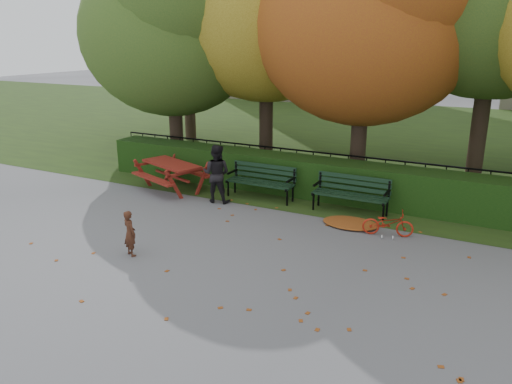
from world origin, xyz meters
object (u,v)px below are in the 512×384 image
at_px(tree_c, 377,5).
at_px(picnic_table, 172,169).
at_px(bench_left, 262,179).
at_px(bench_right, 351,191).
at_px(bicycle, 388,223).
at_px(tree_a, 175,20).
at_px(adult, 216,174).
at_px(child, 130,233).

relative_size(tree_c, picnic_table, 3.62).
bearing_deg(bench_left, bench_right, 0.00).
relative_size(bench_right, bicycle, 1.70).
height_order(tree_c, picnic_table, tree_c).
bearing_deg(tree_c, bicycle, -67.27).
distance_m(tree_a, picnic_table, 4.79).
distance_m(bench_right, picnic_table, 4.92).
distance_m(bench_left, bench_right, 2.40).
xyz_separation_m(tree_c, bicycle, (1.41, -3.36, -4.55)).
relative_size(picnic_table, adult, 1.48).
relative_size(tree_a, bench_left, 4.16).
height_order(bench_left, adult, adult).
height_order(tree_c, adult, tree_c).
bearing_deg(bicycle, bench_left, 58.94).
bearing_deg(tree_a, bench_right, -16.61).
bearing_deg(adult, picnic_table, -21.44).
xyz_separation_m(adult, bicycle, (4.42, -0.30, -0.47)).
distance_m(tree_c, child, 8.41).
bearing_deg(child, bench_right, -102.15).
height_order(picnic_table, adult, adult).
xyz_separation_m(tree_a, bicycle, (7.43, -2.97, -4.24)).
bearing_deg(picnic_table, tree_c, 51.22).
bearing_deg(adult, bench_right, -177.21).
bearing_deg(bicycle, child, 114.27).
bearing_deg(picnic_table, bench_right, 26.26).
distance_m(bench_right, bicycle, 1.60).
distance_m(bench_left, picnic_table, 2.55).
height_order(tree_a, picnic_table, tree_a).
distance_m(bench_right, adult, 3.38).
relative_size(bench_right, child, 1.98).
bearing_deg(child, adult, -63.43).
distance_m(picnic_table, bicycle, 6.08).
bearing_deg(bench_left, child, -98.23).
bearing_deg(tree_c, tree_a, -176.35).
xyz_separation_m(tree_a, picnic_table, (1.39, -2.38, -3.92)).
height_order(bench_left, picnic_table, bench_left).
bearing_deg(adult, child, 83.03).
bearing_deg(picnic_table, tree_a, 140.73).
bearing_deg(bench_right, bicycle, -43.87).
xyz_separation_m(tree_a, bench_left, (3.89, -1.88, -4.00)).
distance_m(tree_a, bicycle, 9.06).
height_order(bench_left, child, child).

